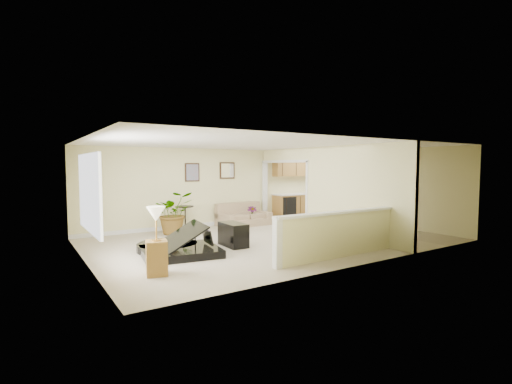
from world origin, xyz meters
TOP-DOWN VIEW (x-y plane):
  - floor at (0.00, 0.00)m, footprint 9.00×9.00m
  - back_wall at (0.00, 3.00)m, footprint 9.00×0.04m
  - front_wall at (0.00, -3.00)m, footprint 9.00×0.04m
  - left_wall at (-4.50, 0.00)m, footprint 0.04×6.00m
  - right_wall at (4.50, 0.00)m, footprint 0.04×6.00m
  - ceiling at (0.00, 0.00)m, footprint 9.00×6.00m
  - kitchen_vinyl at (3.15, 0.00)m, footprint 2.70×6.00m
  - interior_partition at (1.80, 0.25)m, footprint 0.18×5.99m
  - pony_half_wall at (0.08, -2.30)m, footprint 3.42×0.22m
  - left_window at (-4.49, -0.50)m, footprint 0.05×2.15m
  - wall_art_left at (-0.95, 2.97)m, footprint 0.48×0.04m
  - wall_mirror at (0.30, 2.97)m, footprint 0.55×0.04m
  - kitchen_cabinets at (3.19, 2.73)m, footprint 2.36×0.65m
  - piano at (-2.70, -0.15)m, footprint 2.06×2.11m
  - piano_bench at (-1.22, -0.11)m, footprint 0.46×0.87m
  - loveseat at (0.64, 2.53)m, footprint 1.72×1.03m
  - accent_table at (-1.33, 2.65)m, footprint 0.51×0.51m
  - palm_plant at (-1.85, 2.25)m, footprint 1.21×1.09m
  - small_plant at (0.92, 2.44)m, footprint 0.42×0.42m
  - lamp_stand at (-3.56, -1.47)m, footprint 0.44×0.44m

SIDE VIEW (x-z plane):
  - floor at x=0.00m, z-range 0.00..0.00m
  - kitchen_vinyl at x=3.15m, z-range 0.00..0.01m
  - small_plant at x=0.92m, z-range -0.05..0.56m
  - piano_bench at x=-1.22m, z-range 0.00..0.57m
  - loveseat at x=0.64m, z-range -0.12..0.84m
  - accent_table at x=-1.33m, z-range 0.10..0.84m
  - pony_half_wall at x=0.08m, z-range 0.02..1.02m
  - lamp_stand at x=-3.56m, z-range -0.09..1.14m
  - palm_plant at x=-1.85m, z-range -0.01..1.21m
  - piano at x=-2.70m, z-range -0.13..1.40m
  - kitchen_cabinets at x=3.19m, z-range -0.29..2.03m
  - interior_partition at x=1.80m, z-range -0.03..2.47m
  - back_wall at x=0.00m, z-range 0.00..2.50m
  - front_wall at x=0.00m, z-range 0.00..2.50m
  - left_wall at x=-4.50m, z-range 0.00..2.50m
  - right_wall at x=4.50m, z-range 0.00..2.50m
  - left_window at x=-4.49m, z-range 0.73..2.17m
  - wall_art_left at x=-0.95m, z-range 1.46..2.04m
  - wall_mirror at x=0.30m, z-range 1.52..2.08m
  - ceiling at x=0.00m, z-range 2.48..2.52m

